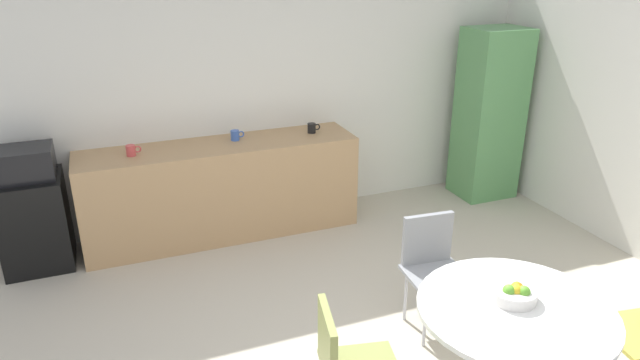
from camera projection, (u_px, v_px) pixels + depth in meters
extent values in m
cube|color=white|center=(246.00, 90.00, 5.49)|extent=(6.00, 0.10, 2.60)
cube|color=tan|center=(222.00, 190.00, 5.38)|extent=(2.55, 0.60, 0.90)
cube|color=black|center=(35.00, 222.00, 4.85)|extent=(0.54, 0.54, 0.81)
cube|color=black|center=(22.00, 163.00, 4.65)|extent=(0.48, 0.38, 0.26)
cube|color=#599959|center=(489.00, 115.00, 6.11)|extent=(0.60, 0.50, 1.83)
cylinder|color=silver|center=(508.00, 360.00, 3.24)|extent=(0.08, 0.08, 0.72)
cylinder|color=white|center=(516.00, 310.00, 3.11)|extent=(1.08, 1.08, 0.03)
cylinder|color=silver|center=(593.00, 351.00, 3.59)|extent=(0.02, 0.02, 0.42)
cylinder|color=silver|center=(636.00, 344.00, 3.65)|extent=(0.02, 0.02, 0.42)
cube|color=#D8CC4C|center=(640.00, 333.00, 3.39)|extent=(0.48, 0.48, 0.03)
cylinder|color=silver|center=(466.00, 312.00, 3.97)|extent=(0.02, 0.02, 0.42)
cylinder|color=silver|center=(425.00, 320.00, 3.89)|extent=(0.02, 0.02, 0.42)
cylinder|color=silver|center=(444.00, 288.00, 4.25)|extent=(0.02, 0.02, 0.42)
cylinder|color=silver|center=(406.00, 295.00, 4.17)|extent=(0.02, 0.02, 0.42)
cube|color=gray|center=(438.00, 276.00, 3.98)|extent=(0.45, 0.45, 0.03)
cube|color=gray|center=(427.00, 238.00, 4.08)|extent=(0.38, 0.07, 0.38)
cube|color=#8C934C|center=(327.00, 344.00, 2.99)|extent=(0.12, 0.38, 0.38)
cylinder|color=silver|center=(513.00, 294.00, 3.16)|extent=(0.26, 0.26, 0.07)
sphere|color=orange|center=(517.00, 288.00, 3.15)|extent=(0.07, 0.07, 0.07)
sphere|color=#66B233|center=(524.00, 292.00, 3.11)|extent=(0.07, 0.07, 0.07)
sphere|color=#66B233|center=(509.00, 291.00, 3.13)|extent=(0.07, 0.07, 0.07)
sphere|color=yellow|center=(516.00, 290.00, 3.13)|extent=(0.07, 0.07, 0.07)
cylinder|color=#3F66BF|center=(235.00, 135.00, 5.32)|extent=(0.08, 0.08, 0.09)
torus|color=#3F66BF|center=(241.00, 134.00, 5.34)|extent=(0.06, 0.01, 0.06)
cylinder|color=black|center=(312.00, 128.00, 5.53)|extent=(0.08, 0.08, 0.09)
torus|color=black|center=(317.00, 127.00, 5.55)|extent=(0.06, 0.01, 0.06)
cylinder|color=#D84C4C|center=(131.00, 150.00, 4.92)|extent=(0.08, 0.08, 0.09)
torus|color=#D84C4C|center=(138.00, 149.00, 4.94)|extent=(0.06, 0.01, 0.06)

